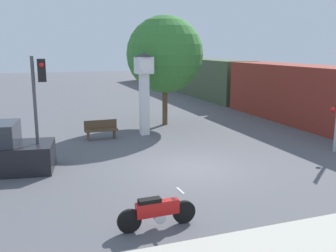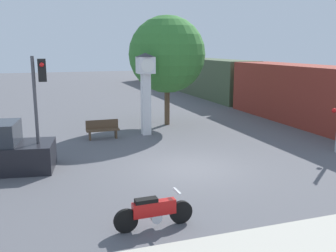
{
  "view_description": "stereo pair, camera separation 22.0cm",
  "coord_description": "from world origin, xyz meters",
  "px_view_note": "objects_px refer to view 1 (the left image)",
  "views": [
    {
      "loc": [
        -5.18,
        -12.25,
        4.39
      ],
      "look_at": [
        -0.58,
        0.71,
        1.51
      ],
      "focal_mm": 40.0,
      "sensor_mm": 36.0,
      "label": 1
    },
    {
      "loc": [
        -4.97,
        -12.32,
        4.39
      ],
      "look_at": [
        -0.58,
        0.71,
        1.51
      ],
      "focal_mm": 40.0,
      "sensor_mm": 36.0,
      "label": 2
    }
  ],
  "objects_px": {
    "motorcycle": "(157,211)",
    "street_tree": "(165,55)",
    "clock_tower": "(144,81)",
    "freight_train": "(207,78)",
    "bench": "(101,129)",
    "traffic_light": "(39,93)"
  },
  "relations": [
    {
      "from": "bench",
      "to": "clock_tower",
      "type": "bearing_deg",
      "value": 5.1
    },
    {
      "from": "motorcycle",
      "to": "freight_train",
      "type": "xyz_separation_m",
      "value": [
        12.28,
        23.18,
        1.27
      ]
    },
    {
      "from": "motorcycle",
      "to": "freight_train",
      "type": "relative_size",
      "value": 0.05
    },
    {
      "from": "motorcycle",
      "to": "street_tree",
      "type": "distance_m",
      "value": 13.34
    },
    {
      "from": "street_tree",
      "to": "bench",
      "type": "xyz_separation_m",
      "value": [
        -4.11,
        -2.3,
        -3.53
      ]
    },
    {
      "from": "traffic_light",
      "to": "street_tree",
      "type": "bearing_deg",
      "value": 42.66
    },
    {
      "from": "clock_tower",
      "to": "freight_train",
      "type": "xyz_separation_m",
      "value": [
        9.74,
        13.2,
        -1.06
      ]
    },
    {
      "from": "street_tree",
      "to": "bench",
      "type": "relative_size",
      "value": 3.87
    },
    {
      "from": "traffic_light",
      "to": "bench",
      "type": "relative_size",
      "value": 2.57
    },
    {
      "from": "motorcycle",
      "to": "street_tree",
      "type": "height_order",
      "value": "street_tree"
    },
    {
      "from": "freight_train",
      "to": "clock_tower",
      "type": "bearing_deg",
      "value": -126.42
    },
    {
      "from": "traffic_light",
      "to": "street_tree",
      "type": "height_order",
      "value": "street_tree"
    },
    {
      "from": "traffic_light",
      "to": "street_tree",
      "type": "relative_size",
      "value": 0.67
    },
    {
      "from": "motorcycle",
      "to": "bench",
      "type": "relative_size",
      "value": 1.27
    },
    {
      "from": "clock_tower",
      "to": "traffic_light",
      "type": "relative_size",
      "value": 1.01
    },
    {
      "from": "motorcycle",
      "to": "traffic_light",
      "type": "distance_m",
      "value": 6.69
    },
    {
      "from": "freight_train",
      "to": "bench",
      "type": "bearing_deg",
      "value": -131.88
    },
    {
      "from": "clock_tower",
      "to": "traffic_light",
      "type": "bearing_deg",
      "value": -139.91
    },
    {
      "from": "freight_train",
      "to": "street_tree",
      "type": "height_order",
      "value": "street_tree"
    },
    {
      "from": "freight_train",
      "to": "traffic_light",
      "type": "relative_size",
      "value": 9.66
    },
    {
      "from": "clock_tower",
      "to": "bench",
      "type": "bearing_deg",
      "value": -174.9
    },
    {
      "from": "motorcycle",
      "to": "freight_train",
      "type": "bearing_deg",
      "value": 60.55
    }
  ]
}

